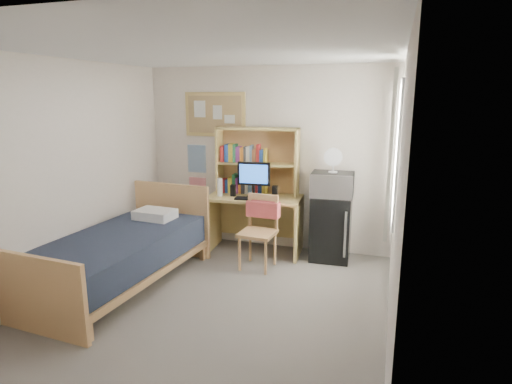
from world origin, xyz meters
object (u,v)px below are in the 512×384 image
(bulletin_board, at_px, (215,114))
(bed, at_px, (119,261))
(microwave, at_px, (332,184))
(desk_fan, at_px, (333,161))
(desk_chair, at_px, (258,233))
(monitor, at_px, (254,180))
(mini_fridge, at_px, (331,227))
(speaker_left, at_px, (233,190))
(desk, at_px, (255,224))
(speaker_right, at_px, (275,192))

(bulletin_board, bearing_deg, bed, -103.11)
(bed, height_order, microwave, microwave)
(desk_fan, bearing_deg, desk_chair, -147.38)
(bulletin_board, distance_m, monitor, 1.19)
(desk_chair, bearing_deg, mini_fridge, 39.91)
(bulletin_board, relative_size, mini_fridge, 1.06)
(desk_chair, relative_size, microwave, 1.75)
(mini_fridge, bearing_deg, bed, -146.47)
(monitor, bearing_deg, bulletin_board, 147.90)
(desk_chair, distance_m, bed, 1.71)
(mini_fridge, relative_size, speaker_left, 5.51)
(bulletin_board, height_order, mini_fridge, bulletin_board)
(desk_chair, bearing_deg, bed, -140.10)
(bulletin_board, distance_m, mini_fridge, 2.33)
(bulletin_board, xyz_separation_m, desk, (0.72, -0.33, -1.51))
(bulletin_board, bearing_deg, microwave, -9.06)
(speaker_right, height_order, desk_fan, desk_fan)
(monitor, relative_size, speaker_left, 2.99)
(bulletin_board, xyz_separation_m, desk_fan, (1.78, -0.28, -0.57))
(desk, relative_size, mini_fridge, 1.47)
(desk, bearing_deg, microwave, -1.44)
(mini_fridge, bearing_deg, bulletin_board, 168.90)
(desk_chair, relative_size, monitor, 1.98)
(mini_fridge, xyz_separation_m, desk_fan, (0.00, -0.02, 0.91))
(bulletin_board, relative_size, desk_fan, 3.21)
(bed, bearing_deg, microwave, 39.71)
(microwave, distance_m, desk_fan, 0.30)
(desk_chair, relative_size, speaker_right, 5.36)
(bed, height_order, monitor, monitor)
(desk, distance_m, desk_fan, 1.42)
(desk, xyz_separation_m, desk_fan, (1.07, 0.04, 0.94))
(mini_fridge, distance_m, monitor, 1.23)
(speaker_right, relative_size, microwave, 0.33)
(desk, xyz_separation_m, microwave, (1.07, 0.04, 0.64))
(desk, height_order, monitor, monitor)
(desk, xyz_separation_m, desk_chair, (0.22, -0.56, 0.07))
(monitor, xyz_separation_m, microwave, (1.06, 0.10, -0.01))
(microwave, bearing_deg, monitor, -177.04)
(mini_fridge, height_order, bed, mini_fridge)
(mini_fridge, height_order, desk_fan, desk_fan)
(speaker_left, relative_size, microwave, 0.30)
(mini_fridge, bearing_deg, monitor, -175.96)
(desk_chair, height_order, monitor, monitor)
(monitor, bearing_deg, mini_fridge, 2.86)
(bulletin_board, relative_size, desk, 0.72)
(speaker_left, xyz_separation_m, desk_fan, (1.36, 0.12, 0.46))
(bulletin_board, xyz_separation_m, speaker_left, (0.42, -0.41, -1.03))
(desk_chair, distance_m, speaker_right, 0.67)
(microwave, bearing_deg, speaker_right, -176.34)
(desk_chair, relative_size, mini_fridge, 1.07)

